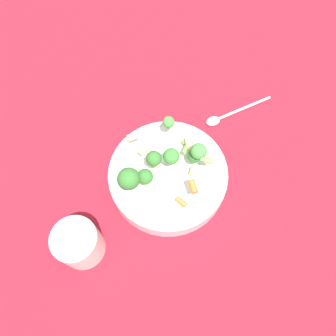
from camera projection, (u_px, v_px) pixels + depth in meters
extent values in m
plane|color=maroon|center=(168.00, 180.00, 0.75)|extent=(3.00, 3.00, 0.00)
cylinder|color=white|center=(168.00, 176.00, 0.73)|extent=(0.26, 0.26, 0.04)
torus|color=white|center=(168.00, 173.00, 0.71)|extent=(0.26, 0.26, 0.01)
cylinder|color=#8CB766|center=(146.00, 181.00, 0.69)|extent=(0.01, 0.01, 0.01)
sphere|color=#33722D|center=(145.00, 177.00, 0.67)|extent=(0.03, 0.03, 0.03)
cylinder|color=#8CB766|center=(130.00, 184.00, 0.64)|extent=(0.02, 0.02, 0.01)
sphere|color=#33722D|center=(129.00, 179.00, 0.62)|extent=(0.04, 0.04, 0.04)
cylinder|color=#8CB766|center=(194.00, 160.00, 0.70)|extent=(0.01, 0.01, 0.01)
sphere|color=#33722D|center=(195.00, 156.00, 0.69)|extent=(0.03, 0.03, 0.03)
cylinder|color=#8CB766|center=(170.00, 160.00, 0.69)|extent=(0.01, 0.01, 0.01)
sphere|color=#3D8438|center=(170.00, 156.00, 0.67)|extent=(0.03, 0.03, 0.03)
cylinder|color=#8CB766|center=(198.00, 156.00, 0.69)|extent=(0.01, 0.01, 0.02)
sphere|color=#479342|center=(199.00, 151.00, 0.67)|extent=(0.03, 0.03, 0.03)
cylinder|color=#8CB766|center=(169.00, 126.00, 0.72)|extent=(0.01, 0.01, 0.01)
sphere|color=#479342|center=(169.00, 122.00, 0.70)|extent=(0.03, 0.03, 0.03)
cylinder|color=#8CB766|center=(154.00, 163.00, 0.69)|extent=(0.01, 0.01, 0.02)
sphere|color=#33722D|center=(154.00, 159.00, 0.67)|extent=(0.03, 0.03, 0.03)
cylinder|color=#729E4C|center=(188.00, 143.00, 0.73)|extent=(0.02, 0.02, 0.01)
cylinder|color=beige|center=(133.00, 136.00, 0.71)|extent=(0.03, 0.03, 0.01)
cylinder|color=orange|center=(193.00, 187.00, 0.66)|extent=(0.03, 0.03, 0.01)
cylinder|color=beige|center=(143.00, 150.00, 0.71)|extent=(0.03, 0.02, 0.01)
cylinder|color=#729E4C|center=(208.00, 161.00, 0.67)|extent=(0.02, 0.02, 0.01)
cylinder|color=#729E4C|center=(186.00, 148.00, 0.71)|extent=(0.03, 0.01, 0.01)
cylinder|color=beige|center=(149.00, 152.00, 0.72)|extent=(0.03, 0.02, 0.01)
cylinder|color=orange|center=(182.00, 202.00, 0.67)|extent=(0.02, 0.03, 0.01)
cylinder|color=beige|center=(193.00, 171.00, 0.70)|extent=(0.02, 0.02, 0.01)
cylinder|color=beige|center=(188.00, 143.00, 0.71)|extent=(0.03, 0.03, 0.01)
cylinder|color=silver|center=(79.00, 244.00, 0.65)|extent=(0.09, 0.09, 0.09)
torus|color=silver|center=(73.00, 238.00, 0.60)|extent=(0.09, 0.09, 0.01)
cylinder|color=silver|center=(245.00, 108.00, 0.83)|extent=(0.12, 0.09, 0.01)
ellipsoid|color=silver|center=(213.00, 121.00, 0.81)|extent=(0.04, 0.04, 0.01)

